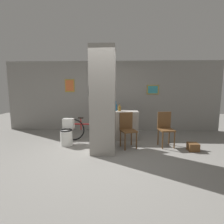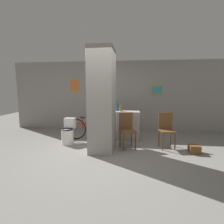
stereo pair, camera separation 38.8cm
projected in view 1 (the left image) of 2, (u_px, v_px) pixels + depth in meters
ground_plane at (108, 156)px, 4.17m from camera, size 14.00×14.00×0.00m
wall_back at (112, 96)px, 6.59m from camera, size 8.00×0.09×2.60m
pillar_center at (103, 101)px, 4.45m from camera, size 0.63×0.93×2.60m
counter_shelf at (118, 125)px, 5.49m from camera, size 1.26×0.44×0.90m
toilet at (67, 134)px, 5.01m from camera, size 0.34×0.50×0.73m
chair_near_pillar at (127, 128)px, 4.76m from camera, size 0.49×0.49×0.95m
chair_by_doorway at (165, 127)px, 4.87m from camera, size 0.44×0.44×0.95m
bicycle at (89, 129)px, 5.38m from camera, size 1.61×0.42×0.73m
bottle_tall at (116, 107)px, 5.48m from camera, size 0.08×0.08×0.33m
bottle_short at (120, 108)px, 5.37m from camera, size 0.09×0.09×0.25m
floor_crate at (193, 147)px, 4.53m from camera, size 0.25×0.25×0.20m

